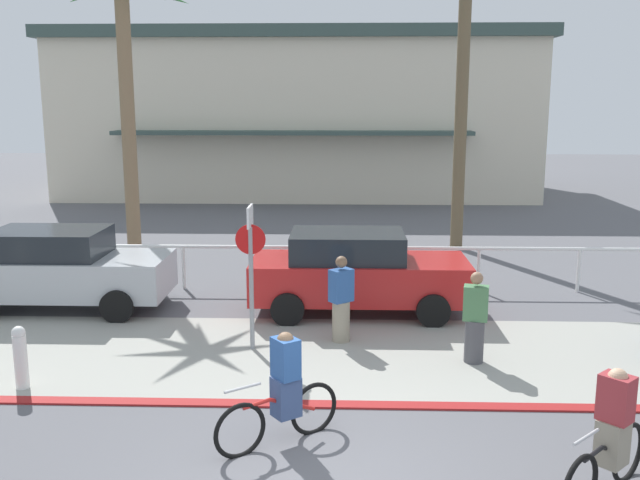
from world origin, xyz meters
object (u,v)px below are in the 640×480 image
object	(u,v)px
bollard_3	(20,357)
car_red_2	(357,272)
car_silver_1	(60,268)
pedestrian_3	(475,322)
cyclist_black_1	(611,436)
pedestrian_1	(341,303)
cyclist_red_0	(283,391)
palm_tree_2	(124,53)
stop_sign_bike_lane	(251,257)
palm_tree_3	(464,21)

from	to	relation	value
bollard_3	car_red_2	xyz separation A→B (m)	(5.14, 4.10, 0.35)
car_silver_1	pedestrian_3	xyz separation A→B (m)	(8.10, -2.86, -0.16)
bollard_3	cyclist_black_1	size ratio (longest dim) A/B	0.67
car_red_2	pedestrian_1	bearing A→B (deg)	-99.68
cyclist_black_1	car_silver_1	bearing A→B (deg)	142.32
cyclist_red_0	pedestrian_1	xyz separation A→B (m)	(0.73, 3.84, 0.04)
palm_tree_2	cyclist_black_1	size ratio (longest dim) A/B	4.88
stop_sign_bike_lane	cyclist_black_1	size ratio (longest dim) A/B	1.71
stop_sign_bike_lane	pedestrian_1	distance (m)	1.87
bollard_3	pedestrian_3	world-z (taller)	pedestrian_3
cyclist_black_1	pedestrian_3	distance (m)	4.05
stop_sign_bike_lane	palm_tree_3	bearing A→B (deg)	60.78
palm_tree_2	palm_tree_3	size ratio (longest dim) A/B	0.84
bollard_3	pedestrian_3	size ratio (longest dim) A/B	0.64
palm_tree_2	car_red_2	size ratio (longest dim) A/B	1.66
stop_sign_bike_lane	cyclist_black_1	world-z (taller)	stop_sign_bike_lane
pedestrian_3	car_silver_1	bearing A→B (deg)	160.52
stop_sign_bike_lane	bollard_3	distance (m)	3.93
stop_sign_bike_lane	car_red_2	size ratio (longest dim) A/B	0.58
cyclist_red_0	pedestrian_3	size ratio (longest dim) A/B	0.96
cyclist_red_0	pedestrian_1	size ratio (longest dim) A/B	0.94
car_red_2	pedestrian_3	bearing A→B (deg)	-55.52
cyclist_red_0	cyclist_black_1	bearing A→B (deg)	-16.51
bollard_3	palm_tree_2	bearing A→B (deg)	94.28
palm_tree_3	car_silver_1	xyz separation A→B (m)	(-9.24, -6.45, -5.59)
stop_sign_bike_lane	palm_tree_3	size ratio (longest dim) A/B	0.29
palm_tree_2	pedestrian_1	world-z (taller)	palm_tree_2
car_silver_1	car_red_2	world-z (taller)	same
car_red_2	palm_tree_3	bearing A→B (deg)	64.96
stop_sign_bike_lane	cyclist_red_0	world-z (taller)	stop_sign_bike_lane
car_red_2	cyclist_red_0	world-z (taller)	car_red_2
stop_sign_bike_lane	pedestrian_3	xyz separation A→B (m)	(3.78, -0.52, -0.96)
palm_tree_2	car_red_2	distance (m)	8.25
car_silver_1	cyclist_black_1	xyz separation A→B (m)	(8.86, -6.84, -0.18)
pedestrian_3	bollard_3	bearing A→B (deg)	-169.36
palm_tree_3	cyclist_black_1	xyz separation A→B (m)	(-0.38, -13.29, -5.77)
stop_sign_bike_lane	cyclist_red_0	distance (m)	3.63
palm_tree_2	pedestrian_3	size ratio (longest dim) A/B	4.68
car_silver_1	pedestrian_3	distance (m)	8.59
palm_tree_3	cyclist_black_1	bearing A→B (deg)	-91.64
cyclist_black_1	pedestrian_1	distance (m)	5.77
cyclist_black_1	pedestrian_1	world-z (taller)	pedestrian_1
stop_sign_bike_lane	car_silver_1	size ratio (longest dim) A/B	0.58
pedestrian_3	palm_tree_3	bearing A→B (deg)	83.00
cyclist_red_0	car_red_2	bearing A→B (deg)	79.61
stop_sign_bike_lane	bollard_3	xyz separation A→B (m)	(-3.27, -1.84, -1.16)
car_silver_1	pedestrian_3	size ratio (longest dim) A/B	2.81
car_red_2	pedestrian_1	xyz separation A→B (m)	(-0.31, -1.82, -0.14)
palm_tree_3	pedestrian_1	size ratio (longest dim) A/B	5.44
palm_tree_2	palm_tree_3	xyz separation A→B (m)	(8.78, 2.77, 1.01)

